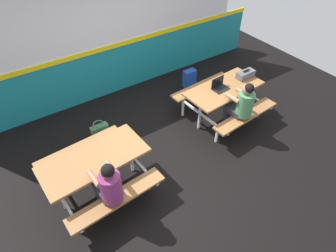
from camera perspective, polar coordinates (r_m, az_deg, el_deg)
The scene contains 10 objects.
ground_plane at distance 5.49m, azimuth 0.51°, elevation -4.86°, with size 10.00×10.00×0.02m, color black.
accent_backdrop at distance 6.50m, azimuth -11.94°, elevation 16.07°, with size 8.00×0.14×2.60m.
picnic_table_left at distance 4.62m, azimuth -14.23°, elevation -7.63°, with size 1.66×1.65×0.74m.
picnic_table_right at distance 5.98m, azimuth 10.91°, elevation 6.19°, with size 1.66×1.65×0.74m.
student_nearer at distance 4.16m, azimuth -11.71°, elevation -11.49°, with size 0.38×0.53×1.21m.
student_further at distance 5.56m, azimuth 14.39°, elevation 4.19°, with size 0.38×0.53×1.21m.
laptop_dark at distance 5.81m, azimuth 10.23°, elevation 7.75°, with size 0.33×0.24×0.22m.
toolbox_grey at distance 6.27m, azimuth 15.16°, elevation 9.88°, with size 0.40×0.18×0.18m.
backpack_dark at distance 7.04m, azimuth 4.26°, elevation 9.39°, with size 0.30×0.22×0.44m.
tote_bag_bright at distance 5.70m, azimuth -13.30°, elevation -1.30°, with size 0.34×0.21×0.43m.
Camera 1 is at (-2.14, -3.09, 3.99)m, focal length 30.65 mm.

